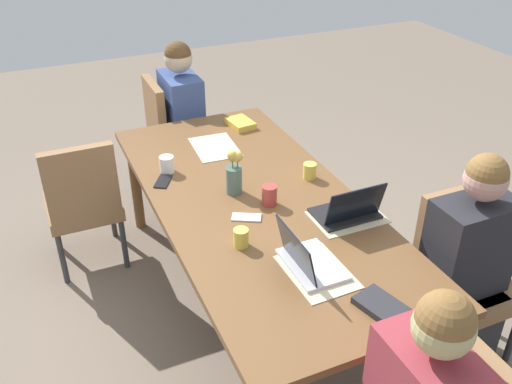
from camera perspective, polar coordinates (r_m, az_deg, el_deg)
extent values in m
plane|color=#756656|center=(3.45, 0.00, -11.09)|extent=(10.00, 10.00, 0.00)
cube|color=brown|center=(3.02, 0.00, -1.13)|extent=(2.31, 1.04, 0.04)
cylinder|color=brown|center=(2.77, 18.35, -16.60)|extent=(0.07, 0.07, 0.69)
cylinder|color=brown|center=(4.21, -0.42, 3.18)|extent=(0.07, 0.07, 0.69)
cylinder|color=brown|center=(3.99, -12.09, 0.72)|extent=(0.07, 0.07, 0.69)
sphere|color=tan|center=(1.87, 18.47, -12.85)|extent=(0.20, 0.20, 0.20)
sphere|color=brown|center=(1.85, 18.63, -12.18)|extent=(0.19, 0.19, 0.19)
cube|color=olive|center=(3.11, 20.64, -9.19)|extent=(0.44, 0.44, 0.08)
cube|color=olive|center=(3.06, 19.23, -3.37)|extent=(0.06, 0.42, 0.45)
cylinder|color=#333338|center=(3.06, 19.53, -15.54)|extent=(0.04, 0.04, 0.37)
cylinder|color=#333338|center=(3.46, 20.21, -9.29)|extent=(0.04, 0.04, 0.37)
cylinder|color=#333338|center=(3.25, 15.15, -11.33)|extent=(0.04, 0.04, 0.37)
cube|color=#2D2D33|center=(3.19, 19.21, -12.06)|extent=(0.36, 0.34, 0.45)
cube|color=#232328|center=(2.90, 20.82, -5.17)|extent=(0.24, 0.40, 0.50)
sphere|color=tan|center=(2.71, 22.26, 1.16)|extent=(0.20, 0.20, 0.20)
sphere|color=brown|center=(2.70, 22.39, 1.71)|extent=(0.19, 0.19, 0.19)
cube|color=olive|center=(4.41, -7.51, 5.27)|extent=(0.44, 0.44, 0.08)
cube|color=olive|center=(4.26, -10.21, 7.99)|extent=(0.42, 0.06, 0.45)
cylinder|color=#333338|center=(4.72, -5.80, 4.17)|extent=(0.04, 0.04, 0.37)
cylinder|color=#333338|center=(4.40, -4.21, 2.12)|extent=(0.04, 0.04, 0.37)
cylinder|color=#333338|center=(4.64, -10.25, 3.26)|extent=(0.04, 0.04, 0.37)
cylinder|color=#333338|center=(4.31, -8.96, 1.10)|extent=(0.04, 0.04, 0.37)
cube|color=#2D2D33|center=(4.44, -7.11, 2.82)|extent=(0.34, 0.36, 0.45)
cube|color=#384C84|center=(4.24, -7.53, 8.47)|extent=(0.40, 0.24, 0.50)
sphere|color=tan|center=(4.11, -7.89, 13.22)|extent=(0.20, 0.20, 0.20)
sphere|color=#51381E|center=(4.10, -7.92, 13.62)|extent=(0.19, 0.19, 0.19)
cube|color=olive|center=(3.71, -17.11, -1.33)|extent=(0.44, 0.44, 0.08)
cube|color=olive|center=(3.42, -17.30, 0.83)|extent=(0.06, 0.42, 0.45)
cylinder|color=#333338|center=(3.99, -19.71, -3.28)|extent=(0.04, 0.04, 0.37)
cylinder|color=#333338|center=(4.01, -14.39, -2.12)|extent=(0.04, 0.04, 0.37)
cylinder|color=#333338|center=(3.67, -19.03, -6.39)|extent=(0.04, 0.04, 0.37)
cylinder|color=#333338|center=(3.69, -13.23, -5.11)|extent=(0.04, 0.04, 0.37)
cylinder|color=#4C6B60|center=(3.04, -2.25, 1.21)|extent=(0.09, 0.09, 0.15)
sphere|color=gold|center=(2.99, -2.41, 3.58)|extent=(0.05, 0.05, 0.05)
cylinder|color=#477A3D|center=(3.00, -2.40, 3.11)|extent=(0.01, 0.01, 0.06)
sphere|color=gold|center=(2.96, -2.42, 3.77)|extent=(0.05, 0.05, 0.05)
cylinder|color=#477A3D|center=(2.98, -2.40, 3.10)|extent=(0.01, 0.01, 0.08)
sphere|color=gold|center=(2.97, -1.90, 3.63)|extent=(0.06, 0.06, 0.06)
cylinder|color=#477A3D|center=(2.99, -1.88, 3.07)|extent=(0.01, 0.01, 0.07)
cube|color=beige|center=(2.53, 6.21, -8.04)|extent=(0.37, 0.27, 0.00)
cube|color=beige|center=(2.91, 9.24, -2.53)|extent=(0.26, 0.36, 0.00)
cube|color=beige|center=(3.56, -4.17, 4.55)|extent=(0.37, 0.28, 0.00)
cube|color=silver|center=(2.56, 5.74, -7.30)|extent=(0.32, 0.22, 0.02)
cube|color=black|center=(2.46, 4.08, -5.91)|extent=(0.31, 0.05, 0.20)
cube|color=black|center=(2.91, 8.98, -2.15)|extent=(0.22, 0.32, 0.02)
cube|color=black|center=(2.80, 10.07, -1.24)|extent=(0.06, 0.31, 0.20)
cylinder|color=white|center=(3.29, -9.03, 2.79)|extent=(0.08, 0.08, 0.10)
cylinder|color=#AD3D38|center=(2.95, 1.37, -0.33)|extent=(0.08, 0.08, 0.11)
cylinder|color=#DBC64C|center=(2.65, -1.53, -4.66)|extent=(0.07, 0.07, 0.09)
cylinder|color=#DBC64C|center=(3.20, 5.45, 2.14)|extent=(0.07, 0.07, 0.09)
cube|color=gold|center=(3.84, -1.59, 6.98)|extent=(0.22, 0.16, 0.04)
cube|color=#28282D|center=(2.39, 12.51, -11.18)|extent=(0.23, 0.19, 0.03)
cube|color=black|center=(3.22, -9.40, 1.08)|extent=(0.17, 0.14, 0.01)
cube|color=silver|center=(2.86, -0.98, -2.58)|extent=(0.13, 0.17, 0.01)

